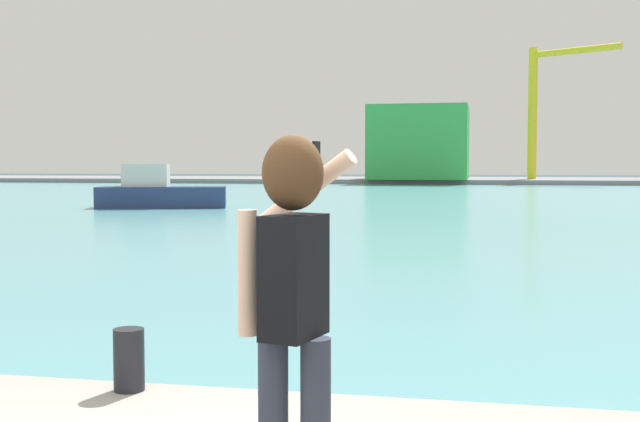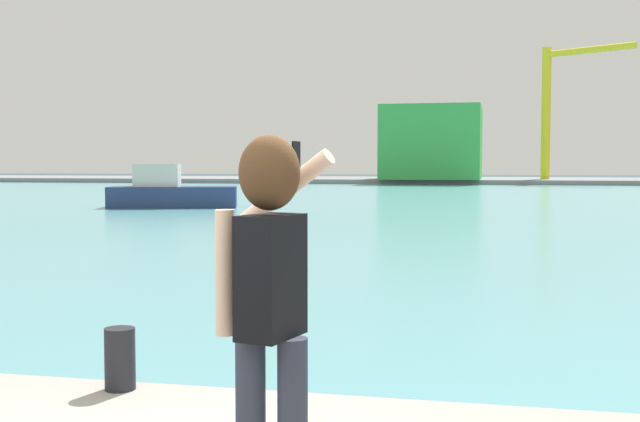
# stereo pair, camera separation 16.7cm
# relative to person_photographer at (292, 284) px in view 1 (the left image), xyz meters

# --- Properties ---
(ground_plane) EXTENTS (220.00, 220.00, 0.00)m
(ground_plane) POSITION_rel_person_photographer_xyz_m (-0.77, 49.93, -1.70)
(ground_plane) COLOR #334751
(harbor_water) EXTENTS (140.00, 100.00, 0.02)m
(harbor_water) POSITION_rel_person_photographer_xyz_m (-0.77, 51.93, -1.69)
(harbor_water) COLOR #599EA8
(harbor_water) RESTS_ON ground_plane
(far_shore_dock) EXTENTS (140.00, 20.00, 0.52)m
(far_shore_dock) POSITION_rel_person_photographer_xyz_m (-0.77, 91.93, -1.44)
(far_shore_dock) COLOR gray
(far_shore_dock) RESTS_ON ground_plane
(person_photographer) EXTENTS (0.53, 0.57, 1.74)m
(person_photographer) POSITION_rel_person_photographer_xyz_m (0.00, 0.00, 0.00)
(person_photographer) COLOR #2D3342
(person_photographer) RESTS_ON quay_promenade
(harbor_bollard) EXTENTS (0.22, 0.22, 0.44)m
(harbor_bollard) POSITION_rel_person_photographer_xyz_m (-1.61, 1.72, -0.84)
(harbor_bollard) COLOR black
(harbor_bollard) RESTS_ON quay_promenade
(boat_moored) EXTENTS (6.78, 4.18, 2.20)m
(boat_moored) POSITION_rel_person_photographer_xyz_m (-15.26, 34.65, -0.90)
(boat_moored) COLOR navy
(boat_moored) RESTS_ON harbor_water
(warehouse_left) EXTENTS (10.60, 11.31, 7.97)m
(warehouse_left) POSITION_rel_person_photographer_xyz_m (-6.32, 86.74, 2.81)
(warehouse_left) COLOR green
(warehouse_left) RESTS_ON far_shore_dock
(port_crane) EXTENTS (9.05, 6.28, 14.46)m
(port_crane) POSITION_rel_person_photographer_xyz_m (6.95, 88.58, 7.68)
(port_crane) COLOR yellow
(port_crane) RESTS_ON far_shore_dock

